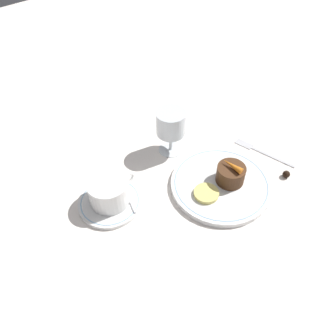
# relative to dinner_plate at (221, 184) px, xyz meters

# --- Properties ---
(ground_plane) EXTENTS (3.00, 3.00, 0.00)m
(ground_plane) POSITION_rel_dinner_plate_xyz_m (-0.03, 0.04, -0.01)
(ground_plane) COLOR white
(dinner_plate) EXTENTS (0.26, 0.26, 0.01)m
(dinner_plate) POSITION_rel_dinner_plate_xyz_m (0.00, 0.00, 0.00)
(dinner_plate) COLOR white
(dinner_plate) RESTS_ON ground_plane
(saucer) EXTENTS (0.16, 0.16, 0.01)m
(saucer) POSITION_rel_dinner_plate_xyz_m (-0.24, 0.15, -0.00)
(saucer) COLOR white
(saucer) RESTS_ON ground_plane
(coffee_cup) EXTENTS (0.12, 0.10, 0.07)m
(coffee_cup) POSITION_rel_dinner_plate_xyz_m (-0.24, 0.15, 0.04)
(coffee_cup) COLOR white
(coffee_cup) RESTS_ON saucer
(spoon) EXTENTS (0.05, 0.11, 0.00)m
(spoon) POSITION_rel_dinner_plate_xyz_m (-0.20, 0.14, 0.00)
(spoon) COLOR silver
(spoon) RESTS_ON saucer
(wine_glass) EXTENTS (0.08, 0.08, 0.13)m
(wine_glass) POSITION_rel_dinner_plate_xyz_m (-0.00, 0.19, 0.08)
(wine_glass) COLOR silver
(wine_glass) RESTS_ON ground_plane
(fork) EXTENTS (0.05, 0.18, 0.01)m
(fork) POSITION_rel_dinner_plate_xyz_m (0.18, 0.02, -0.01)
(fork) COLOR silver
(fork) RESTS_ON ground_plane
(dessert_cake) EXTENTS (0.07, 0.07, 0.05)m
(dessert_cake) POSITION_rel_dinner_plate_xyz_m (0.02, -0.01, 0.03)
(dessert_cake) COLOR #4C2D19
(dessert_cake) RESTS_ON dinner_plate
(carrot_garnish) EXTENTS (0.02, 0.06, 0.02)m
(carrot_garnish) POSITION_rel_dinner_plate_xyz_m (0.02, -0.01, 0.06)
(carrot_garnish) COLOR orange
(carrot_garnish) RESTS_ON dessert_cake
(pineapple_slice) EXTENTS (0.06, 0.06, 0.01)m
(pineapple_slice) POSITION_rel_dinner_plate_xyz_m (-0.06, -0.00, 0.01)
(pineapple_slice) COLOR #EFE075
(pineapple_slice) RESTS_ON dinner_plate
(chocolate_truffle) EXTENTS (0.02, 0.02, 0.02)m
(chocolate_truffle) POSITION_rel_dinner_plate_xyz_m (0.15, -0.09, 0.00)
(chocolate_truffle) COLOR black
(chocolate_truffle) RESTS_ON ground_plane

